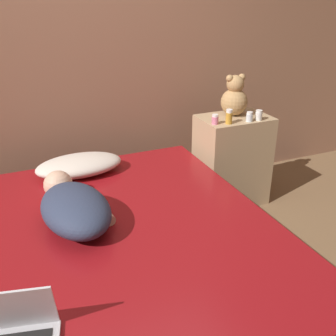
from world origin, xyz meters
TOP-DOWN VIEW (x-y plane):
  - ground_plane at (0.00, 0.00)m, footprint 12.00×12.00m
  - wall_back at (0.00, 1.25)m, footprint 8.00×0.06m
  - bed at (0.00, 0.00)m, footprint 1.70×1.94m
  - nightstand at (1.17, 0.74)m, footprint 0.53×0.36m
  - pillow at (-0.01, 0.75)m, footprint 0.57×0.32m
  - person_lying at (-0.15, 0.17)m, footprint 0.39×0.71m
  - teddy_bear at (1.19, 0.79)m, footprint 0.20×0.20m
  - bottle_amber at (1.04, 0.63)m, footprint 0.05×0.05m
  - bottle_white at (1.29, 0.61)m, footprint 0.05×0.05m
  - bottle_pink at (0.95, 0.66)m, footprint 0.05×0.05m
  - bottle_clear at (1.21, 0.61)m, footprint 0.05×0.05m

SIDE VIEW (x-z plane):
  - ground_plane at x=0.00m, z-range 0.00..0.00m
  - bed at x=0.00m, z-range 0.00..0.46m
  - nightstand at x=1.17m, z-range 0.00..0.71m
  - pillow at x=-0.01m, z-range 0.46..0.58m
  - person_lying at x=-0.15m, z-range 0.46..0.65m
  - bottle_clear at x=1.21m, z-range 0.71..0.78m
  - bottle_pink at x=0.95m, z-range 0.71..0.78m
  - bottle_white at x=1.29m, z-range 0.71..0.78m
  - bottle_amber at x=1.04m, z-range 0.71..0.81m
  - teddy_bear at x=1.19m, z-range 0.69..1.00m
  - wall_back at x=0.00m, z-range 0.00..2.60m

